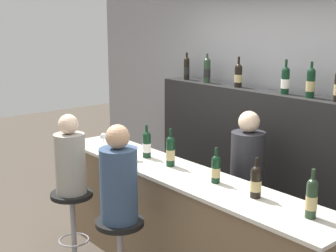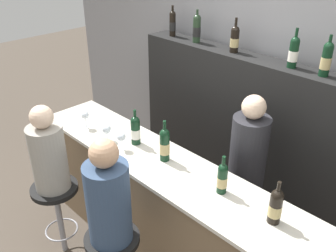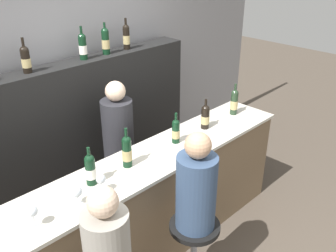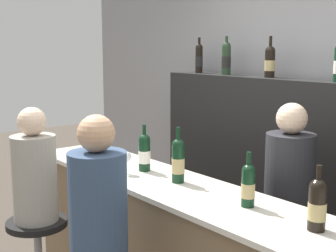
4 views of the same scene
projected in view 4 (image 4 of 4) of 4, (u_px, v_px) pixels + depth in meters
name	position (u px, v px, depth m)	size (l,w,h in m)	color
wall_back	(330.00, 118.00, 3.47)	(6.40, 0.05, 2.60)	gray
back_bar_cabinet	(309.00, 189.00, 3.42)	(2.87, 0.28, 1.59)	black
wine_bottle_counter_0	(144.00, 152.00, 3.10)	(0.08, 0.08, 0.31)	black
wine_bottle_counter_1	(178.00, 160.00, 2.83)	(0.08, 0.08, 0.34)	black
wine_bottle_counter_2	(248.00, 185.00, 2.40)	(0.07, 0.07, 0.29)	black
wine_bottle_counter_3	(317.00, 204.00, 2.09)	(0.08, 0.08, 0.30)	black
wine_bottle_backbar_0	(199.00, 58.00, 4.19)	(0.07, 0.07, 0.31)	black
wine_bottle_backbar_1	(226.00, 58.00, 3.93)	(0.08, 0.08, 0.32)	#233823
wine_bottle_backbar_2	(270.00, 61.00, 3.57)	(0.08, 0.08, 0.31)	black
wine_glass_0	(86.00, 143.00, 3.42)	(0.07, 0.07, 0.16)	silver
wine_glass_1	(109.00, 153.00, 3.18)	(0.08, 0.08, 0.14)	silver
wine_glass_2	(126.00, 158.00, 3.02)	(0.07, 0.07, 0.15)	silver
bar_stool_left	(38.00, 243.00, 3.06)	(0.39, 0.39, 0.71)	gray
guest_seated_left	(34.00, 172.00, 2.98)	(0.28, 0.28, 0.74)	gray
guest_seated_right	(98.00, 201.00, 2.36)	(0.30, 0.30, 0.78)	#334766
bartender	(287.00, 226.00, 3.00)	(0.31, 0.31, 1.49)	#28282D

